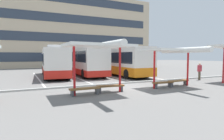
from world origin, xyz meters
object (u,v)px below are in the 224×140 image
(coach_bus_0, at_px, (54,62))
(bench_1, at_px, (85,90))
(bench_2, at_px, (111,87))
(bench_4, at_px, (179,81))
(waiting_passenger_0, at_px, (200,70))
(waiting_shelter_1, at_px, (100,47))
(coach_bus_1, at_px, (85,61))
(waiting_shelter_2, at_px, (175,51))
(coach_bus_2, at_px, (119,61))
(bench_3, at_px, (163,83))

(coach_bus_0, distance_m, bench_1, 11.63)
(bench_2, xyz_separation_m, bench_4, (5.91, 0.05, 0.00))
(waiting_passenger_0, bearing_deg, waiting_shelter_1, -168.14)
(coach_bus_0, bearing_deg, bench_1, -90.36)
(bench_1, bearing_deg, coach_bus_1, 72.30)
(coach_bus_1, height_order, waiting_shelter_2, coach_bus_1)
(coach_bus_0, xyz_separation_m, coach_bus_2, (7.46, -1.77, 0.07))
(coach_bus_0, xyz_separation_m, bench_3, (5.84, -11.56, -1.27))
(coach_bus_0, height_order, bench_2, coach_bus_0)
(bench_3, xyz_separation_m, bench_4, (1.80, 0.27, 0.01))
(coach_bus_1, distance_m, bench_2, 11.45)
(coach_bus_0, bearing_deg, waiting_shelter_2, -60.15)
(coach_bus_1, relative_size, waiting_passenger_0, 6.23)
(coach_bus_2, xyz_separation_m, bench_3, (-1.62, -9.79, -1.33))
(bench_4, bearing_deg, coach_bus_1, 109.98)
(coach_bus_0, height_order, coach_bus_1, coach_bus_1)
(waiting_shelter_1, xyz_separation_m, bench_4, (6.81, 0.47, -2.53))
(waiting_shelter_2, bearing_deg, coach_bus_2, 85.87)
(coach_bus_1, xyz_separation_m, waiting_shelter_1, (-2.75, -11.63, 1.10))
(coach_bus_2, xyz_separation_m, waiting_passenger_0, (4.87, -7.57, -0.71))
(waiting_shelter_1, xyz_separation_m, bench_1, (-0.90, 0.19, -2.54))
(waiting_shelter_1, relative_size, bench_1, 2.47)
(bench_3, bearing_deg, waiting_passenger_0, 18.86)
(coach_bus_0, relative_size, bench_1, 5.56)
(coach_bus_0, relative_size, bench_2, 5.65)
(coach_bus_0, bearing_deg, coach_bus_2, -13.35)
(coach_bus_2, relative_size, waiting_shelter_2, 2.47)
(bench_3, bearing_deg, waiting_shelter_1, -177.75)
(waiting_shelter_1, distance_m, waiting_passenger_0, 11.91)
(waiting_shelter_1, distance_m, bench_3, 5.62)
(coach_bus_1, distance_m, bench_4, 11.97)
(waiting_shelter_1, distance_m, bench_1, 2.70)
(coach_bus_0, bearing_deg, waiting_shelter_1, -85.97)
(bench_1, height_order, waiting_passenger_0, waiting_passenger_0)
(coach_bus_2, distance_m, waiting_passenger_0, 9.03)
(coach_bus_1, bearing_deg, bench_2, -99.37)
(coach_bus_1, bearing_deg, waiting_shelter_1, -103.30)
(waiting_passenger_0, bearing_deg, bench_4, -157.47)
(coach_bus_2, relative_size, bench_4, 5.50)
(coach_bus_0, relative_size, bench_4, 5.10)
(waiting_shelter_2, relative_size, waiting_passenger_0, 2.70)
(coach_bus_2, bearing_deg, coach_bus_0, 166.65)
(coach_bus_0, relative_size, coach_bus_1, 0.99)
(bench_2, bearing_deg, bench_4, 0.47)
(waiting_shelter_1, height_order, bench_1, waiting_shelter_1)
(waiting_passenger_0, bearing_deg, coach_bus_2, 122.76)
(bench_2, distance_m, bench_4, 5.91)
(bench_2, relative_size, waiting_passenger_0, 1.10)
(waiting_passenger_0, bearing_deg, bench_3, -161.14)
(waiting_shelter_2, bearing_deg, coach_bus_0, 119.85)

